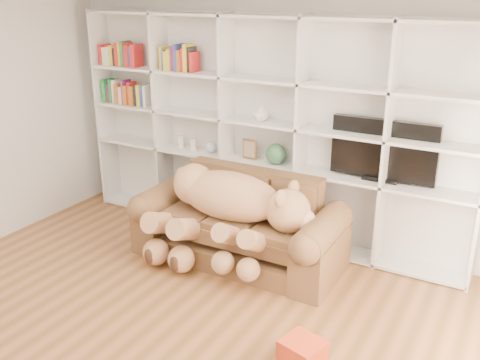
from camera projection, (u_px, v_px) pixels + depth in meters
The scene contains 14 objects.
floor at pixel (127, 346), 4.17m from camera, with size 5.00×5.00×0.00m, color brown.
wall_back at pixel (272, 114), 5.76m from camera, with size 5.00×0.02×2.70m, color silver.
bookshelf at pixel (246, 118), 5.77m from camera, with size 4.43×0.35×2.40m.
sofa at pixel (240, 228), 5.42m from camera, with size 2.09×0.90×0.88m.
teddy_bear at pixel (226, 207), 5.21m from camera, with size 1.62×0.87×0.94m.
throw_pillow at pixel (202, 188), 5.70m from camera, with size 0.34×0.11×0.34m, color #5A0F12.
gift_box at pixel (302, 354), 3.90m from camera, with size 0.28×0.26×0.23m, color red.
tv at pixel (384, 151), 5.12m from camera, with size 1.02×0.18×0.60m.
picture_frame at pixel (250, 149), 5.80m from camera, with size 0.17×0.03×0.21m, color brown.
green_vase at pixel (276, 154), 5.66m from camera, with size 0.22×0.22×0.22m, color #2C5636.
figurine_tall at pixel (181, 142), 6.24m from camera, with size 0.07×0.07×0.15m, color beige.
figurine_short at pixel (194, 144), 6.16m from camera, with size 0.08×0.08×0.13m, color beige.
snow_globe at pixel (211, 147), 6.05m from camera, with size 0.12×0.12×0.12m, color silver.
shelf_vase at pixel (261, 113), 5.60m from camera, with size 0.16×0.16×0.17m, color beige.
Camera 1 is at (2.47, -2.60, 2.65)m, focal length 40.00 mm.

